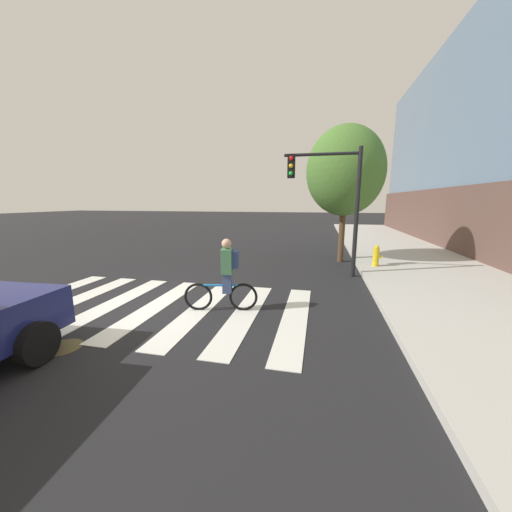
% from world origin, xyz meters
% --- Properties ---
extents(ground_plane, '(120.00, 120.00, 0.00)m').
position_xyz_m(ground_plane, '(0.00, 0.00, 0.00)').
color(ground_plane, black).
extents(crosswalk_stripes, '(7.28, 4.04, 0.01)m').
position_xyz_m(crosswalk_stripes, '(0.23, 0.00, 0.01)').
color(crosswalk_stripes, silver).
rests_on(crosswalk_stripes, ground).
extents(manhole_cover, '(0.64, 0.64, 0.01)m').
position_xyz_m(manhole_cover, '(-0.26, -2.15, 0.00)').
color(manhole_cover, '#473D1E').
rests_on(manhole_cover, ground).
extents(cyclist, '(1.69, 0.43, 1.69)m').
position_xyz_m(cyclist, '(1.99, 0.12, 0.84)').
color(cyclist, black).
rests_on(cyclist, ground).
extents(traffic_light_near, '(2.47, 0.28, 4.20)m').
position_xyz_m(traffic_light_near, '(4.37, 3.97, 2.86)').
color(traffic_light_near, black).
rests_on(traffic_light_near, ground).
extents(fire_hydrant, '(0.33, 0.22, 0.78)m').
position_xyz_m(fire_hydrant, '(6.12, 5.15, 0.53)').
color(fire_hydrant, gold).
rests_on(fire_hydrant, sidewalk).
extents(street_tree_near, '(3.06, 3.06, 5.45)m').
position_xyz_m(street_tree_near, '(4.94, 6.38, 3.68)').
color(street_tree_near, '#4C3823').
rests_on(street_tree_near, ground).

